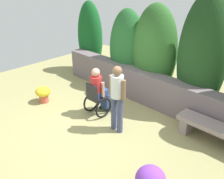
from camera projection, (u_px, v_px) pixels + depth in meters
name	position (u px, v px, depth m)	size (l,w,h in m)	color
ground_plane	(99.00, 125.00, 6.28)	(10.63, 10.63, 0.00)	#98935E
stone_retaining_wall	(144.00, 87.00, 7.23)	(6.27, 0.43, 0.94)	slate
hedge_backdrop	(172.00, 55.00, 6.80)	(7.29, 1.07, 3.19)	#145421
stone_bench	(213.00, 130.00, 5.50)	(1.61, 0.47, 0.48)	gray
person_in_wheelchair	(98.00, 93.00, 6.51)	(0.53, 0.66, 1.33)	black
person_standing_companion	(117.00, 95.00, 5.66)	(0.49, 0.30, 1.66)	#3E4566
flower_pot_terracotta_by_wall	(43.00, 93.00, 7.24)	(0.45, 0.45, 0.48)	#C05540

